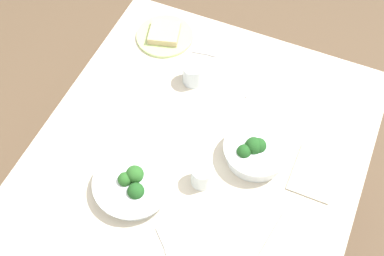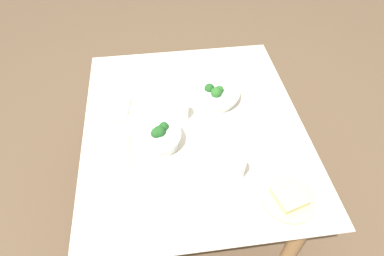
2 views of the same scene
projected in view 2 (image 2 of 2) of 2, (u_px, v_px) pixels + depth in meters
name	position (u px, v px, depth m)	size (l,w,h in m)	color
ground_plane	(193.00, 199.00, 2.09)	(6.00, 6.00, 0.00)	brown
dining_table	(193.00, 139.00, 1.65)	(1.23, 1.05, 0.71)	beige
broccoli_bowl_far	(215.00, 95.00, 1.67)	(0.25, 0.25, 0.09)	white
broccoli_bowl_near	(158.00, 137.00, 1.47)	(0.21, 0.21, 0.10)	white
bread_side_plate	(289.00, 198.00, 1.28)	(0.22, 0.22, 0.04)	#B7D684
water_glass_center	(236.00, 168.00, 1.35)	(0.08, 0.08, 0.08)	silver
water_glass_side	(181.00, 111.00, 1.58)	(0.07, 0.07, 0.08)	silver
fork_by_far_bowl	(244.00, 201.00, 1.29)	(0.03, 0.10, 0.00)	#B7B7BC
fork_by_near_bowl	(180.00, 85.00, 1.76)	(0.08, 0.08, 0.00)	#B7B7BC
table_knife_left	(206.00, 63.00, 1.90)	(0.19, 0.01, 0.00)	#B7B7BC
table_knife_right	(183.00, 200.00, 1.29)	(0.21, 0.01, 0.00)	#B7B7BC
napkin_folded_upper	(115.00, 149.00, 1.46)	(0.18, 0.14, 0.01)	#B1A997
napkin_folded_lower	(112.00, 109.00, 1.63)	(0.17, 0.17, 0.01)	#B1A997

